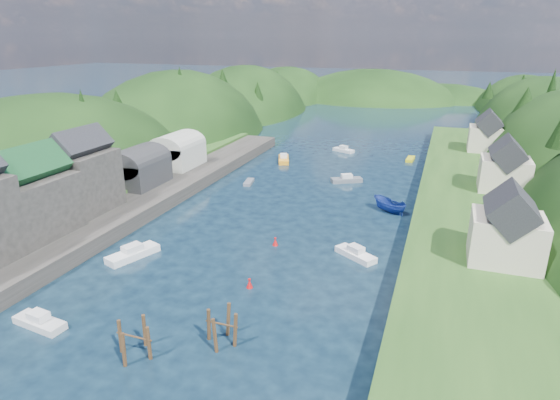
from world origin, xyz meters
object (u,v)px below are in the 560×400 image
at_px(piling_cluster_far, 222,330).
at_px(channel_buoy_far, 275,242).
at_px(piling_cluster_near, 135,342).
at_px(channel_buoy_near, 249,283).

height_order(piling_cluster_far, channel_buoy_far, piling_cluster_far).
xyz_separation_m(piling_cluster_far, channel_buoy_far, (-2.52, 19.98, -0.82)).
bearing_deg(piling_cluster_far, piling_cluster_near, -147.18).
bearing_deg(channel_buoy_far, channel_buoy_near, -84.33).
distance_m(piling_cluster_far, channel_buoy_far, 20.16).
height_order(piling_cluster_near, channel_buoy_near, piling_cluster_near).
xyz_separation_m(piling_cluster_near, piling_cluster_far, (5.97, 3.85, 0.07)).
bearing_deg(channel_buoy_near, piling_cluster_far, -81.09).
xyz_separation_m(piling_cluster_near, channel_buoy_near, (4.50, 13.18, -0.75)).
bearing_deg(piling_cluster_near, piling_cluster_far, 32.82).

